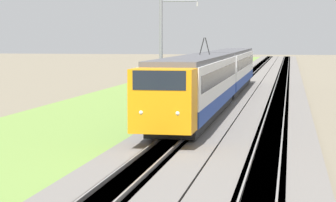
% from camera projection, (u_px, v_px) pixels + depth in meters
% --- Properties ---
extents(ballast_main, '(240.00, 4.40, 0.30)m').
position_uv_depth(ballast_main, '(226.00, 96.00, 55.57)').
color(ballast_main, slate).
rests_on(ballast_main, ground).
extents(ballast_adjacent, '(240.00, 4.40, 0.30)m').
position_uv_depth(ballast_adjacent, '(279.00, 97.00, 54.75)').
color(ballast_adjacent, slate).
rests_on(ballast_adjacent, ground).
extents(track_main, '(240.00, 1.57, 0.45)m').
position_uv_depth(track_main, '(226.00, 96.00, 55.57)').
color(track_main, '#4C4238').
rests_on(track_main, ground).
extents(track_adjacent, '(240.00, 1.57, 0.45)m').
position_uv_depth(track_adjacent, '(279.00, 96.00, 54.75)').
color(track_adjacent, '#4C4238').
rests_on(track_adjacent, ground).
extents(grass_verge, '(240.00, 11.88, 0.12)m').
position_uv_depth(grass_verge, '(153.00, 96.00, 56.74)').
color(grass_verge, olive).
rests_on(grass_verge, ground).
extents(passenger_train, '(43.55, 2.84, 5.05)m').
position_uv_depth(passenger_train, '(217.00, 74.00, 48.63)').
color(passenger_train, orange).
rests_on(passenger_train, ground).
extents(catenary_mast_mid, '(0.22, 2.56, 8.32)m').
position_uv_depth(catenary_mast_mid, '(162.00, 49.00, 43.02)').
color(catenary_mast_mid, slate).
rests_on(catenary_mast_mid, ground).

